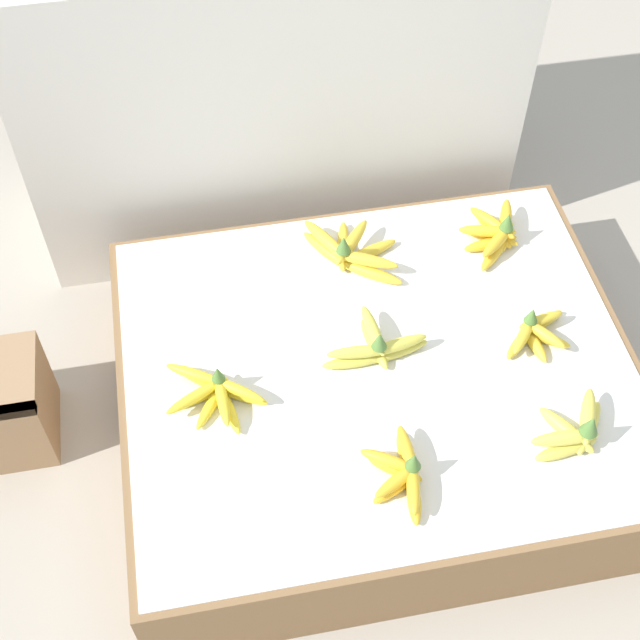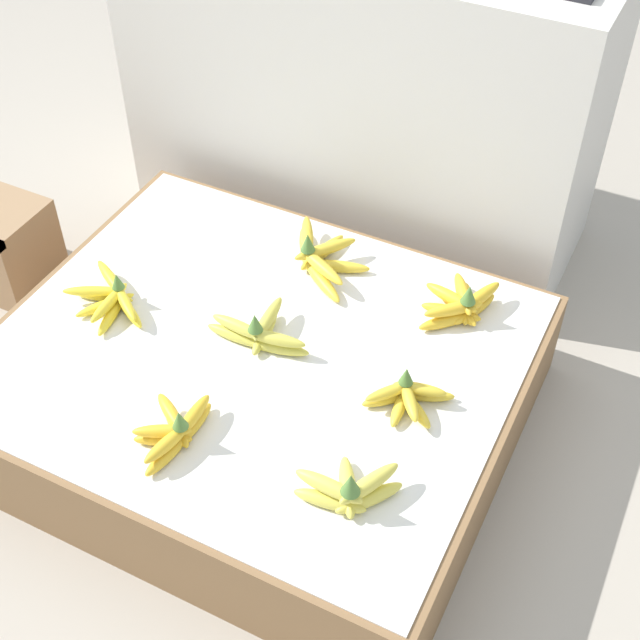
# 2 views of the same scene
# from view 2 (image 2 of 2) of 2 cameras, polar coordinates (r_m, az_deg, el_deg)

# --- Properties ---
(ground_plane) EXTENTS (10.00, 10.00, 0.00)m
(ground_plane) POSITION_cam_2_polar(r_m,az_deg,el_deg) (2.16, -3.82, -6.32)
(ground_plane) COLOR #A89E8E
(display_platform) EXTENTS (1.15, 0.97, 0.24)m
(display_platform) POSITION_cam_2_polar(r_m,az_deg,el_deg) (2.07, -3.98, -4.20)
(display_platform) COLOR olive
(display_platform) RESTS_ON ground_plane
(back_vendor_table) EXTENTS (1.25, 0.49, 0.85)m
(back_vendor_table) POSITION_cam_2_polar(r_m,az_deg,el_deg) (2.49, 2.85, 14.35)
(back_vendor_table) COLOR beige
(back_vendor_table) RESTS_ON ground_plane
(banana_bunch_front_midleft) EXTENTS (0.13, 0.21, 0.10)m
(banana_bunch_front_midleft) POSITION_cam_2_polar(r_m,az_deg,el_deg) (1.81, -9.29, -6.98)
(banana_bunch_front_midleft) COLOR gold
(banana_bunch_front_midleft) RESTS_ON display_platform
(banana_bunch_front_midright) EXTENTS (0.20, 0.15, 0.11)m
(banana_bunch_front_midright) POSITION_cam_2_polar(r_m,az_deg,el_deg) (1.70, 1.87, -10.85)
(banana_bunch_front_midright) COLOR #DBCC4C
(banana_bunch_front_midright) RESTS_ON display_platform
(banana_bunch_middle_left) EXTENTS (0.23, 0.20, 0.09)m
(banana_bunch_middle_left) POSITION_cam_2_polar(r_m,az_deg,el_deg) (2.11, -13.20, 1.41)
(banana_bunch_middle_left) COLOR yellow
(banana_bunch_middle_left) RESTS_ON display_platform
(banana_bunch_middle_midleft) EXTENTS (0.25, 0.16, 0.10)m
(banana_bunch_middle_midleft) POSITION_cam_2_polar(r_m,az_deg,el_deg) (1.97, -3.92, -0.79)
(banana_bunch_middle_midleft) COLOR gold
(banana_bunch_middle_midleft) RESTS_ON display_platform
(banana_bunch_middle_midright) EXTENTS (0.18, 0.15, 0.09)m
(banana_bunch_middle_midright) POSITION_cam_2_polar(r_m,az_deg,el_deg) (1.86, 5.59, -4.93)
(banana_bunch_middle_midright) COLOR gold
(banana_bunch_middle_midright) RESTS_ON display_platform
(banana_bunch_back_midleft) EXTENTS (0.23, 0.24, 0.11)m
(banana_bunch_back_midleft) POSITION_cam_2_polar(r_m,az_deg,el_deg) (2.16, -0.05, 4.10)
(banana_bunch_back_midleft) COLOR gold
(banana_bunch_back_midleft) RESTS_ON display_platform
(banana_bunch_back_midright) EXTENTS (0.17, 0.21, 0.11)m
(banana_bunch_back_midright) POSITION_cam_2_polar(r_m,az_deg,el_deg) (2.06, 9.00, 0.96)
(banana_bunch_back_midright) COLOR gold
(banana_bunch_back_midright) RESTS_ON display_platform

